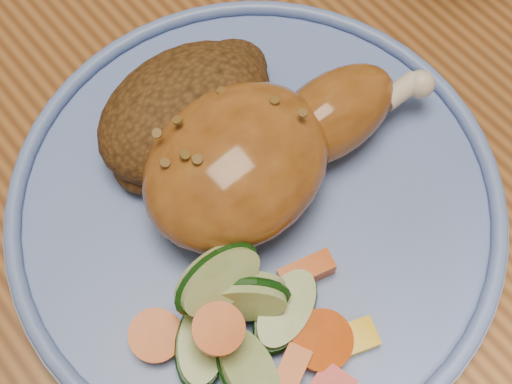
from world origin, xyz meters
The scene contains 7 objects.
ground centered at (0.00, 0.00, 0.00)m, with size 4.00×4.00×0.00m, color brown.
dining_table centered at (0.00, 0.00, 0.67)m, with size 0.90×1.40×0.75m.
plate centered at (-0.05, -0.11, 0.76)m, with size 0.30×0.30×0.01m, color #5A76C0.
plate_rim centered at (-0.05, -0.11, 0.77)m, with size 0.30×0.30×0.01m, color #5A76C0.
chicken_leg centered at (-0.03, -0.10, 0.79)m, with size 0.19×0.10×0.06m.
rice_pilaf centered at (-0.05, -0.05, 0.78)m, with size 0.12×0.08×0.05m.
vegetable_pile centered at (-0.10, -0.17, 0.78)m, with size 0.12×0.11×0.06m.
Camera 1 is at (-0.16, -0.25, 1.15)m, focal length 50.00 mm.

